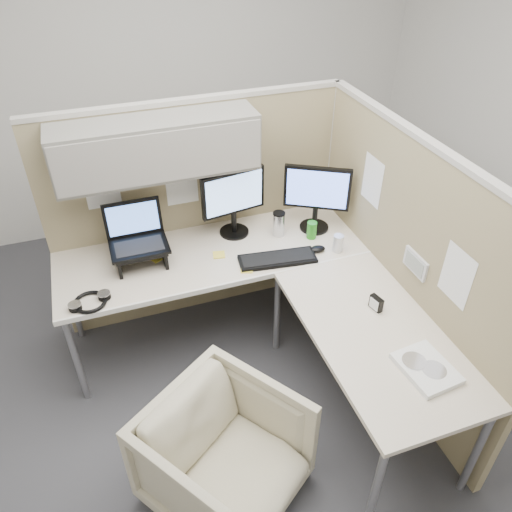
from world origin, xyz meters
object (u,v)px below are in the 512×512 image
object	(u,v)px
office_chair	(225,453)
monitor_left	(233,198)
desk	(267,288)
keyboard	(277,259)

from	to	relation	value
office_chair	monitor_left	distance (m)	1.57
desk	keyboard	world-z (taller)	keyboard
desk	office_chair	size ratio (longest dim) A/B	2.80
desk	monitor_left	distance (m)	0.66
keyboard	office_chair	bearing A→B (deg)	-116.68
office_chair	monitor_left	size ratio (longest dim) A/B	1.53
office_chair	keyboard	size ratio (longest dim) A/B	1.45
monitor_left	keyboard	world-z (taller)	monitor_left
office_chair	keyboard	xyz separation A→B (m)	(0.64, 0.95, 0.39)
desk	keyboard	bearing A→B (deg)	52.64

